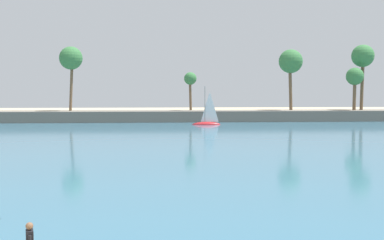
% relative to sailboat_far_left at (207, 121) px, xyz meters
% --- Properties ---
extents(sea, '(220.00, 104.68, 0.06)m').
position_rel_sailboat_far_left_xyz_m(sea, '(-5.50, -4.39, -0.58)').
color(sea, '#386B84').
rests_on(sea, ground).
extents(palm_headland, '(102.44, 6.01, 12.84)m').
position_rel_sailboat_far_left_xyz_m(palm_headland, '(-2.84, 8.06, 1.96)').
color(palm_headland, slate).
rests_on(palm_headland, ground).
extents(sailboat_far_left, '(4.26, 1.46, 6.10)m').
position_rel_sailboat_far_left_xyz_m(sailboat_far_left, '(0.00, 0.00, 0.00)').
color(sailboat_far_left, red).
rests_on(sailboat_far_left, sea).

